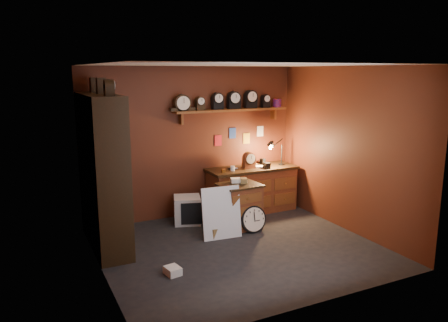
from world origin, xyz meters
TOP-DOWN VIEW (x-y plane):
  - floor at (0.00, 0.00)m, footprint 4.00×4.00m
  - room_shell at (0.04, 0.11)m, footprint 4.02×3.62m
  - shelving_unit at (-1.79, 0.98)m, footprint 0.47×1.60m
  - workbench at (1.05, 1.47)m, footprint 1.71×0.66m
  - low_cabinet at (0.42, 0.78)m, footprint 0.71×0.61m
  - big_round_clock at (0.53, 0.49)m, footprint 0.45×0.16m
  - white_panel at (-0.05, 0.51)m, footprint 0.65×0.23m
  - mini_fridge at (-0.29, 1.39)m, footprint 0.57×0.59m
  - floor_box_a at (-1.58, 0.65)m, footprint 0.30×0.29m
  - floor_box_b at (-1.19, -0.39)m, footprint 0.21×0.24m
  - floor_box_c at (-0.13, 0.56)m, footprint 0.27×0.24m

SIDE VIEW (x-z plane):
  - floor at x=0.00m, z-range 0.00..0.00m
  - white_panel at x=-0.05m, z-range -0.42..0.42m
  - floor_box_b at x=-1.19m, z-range 0.00..0.11m
  - floor_box_a at x=-1.58m, z-range 0.00..0.14m
  - floor_box_c at x=-0.13m, z-range 0.00..0.17m
  - big_round_clock at x=0.53m, z-range -0.01..0.45m
  - mini_fridge at x=-0.29m, z-range 0.00..0.47m
  - low_cabinet at x=0.42m, z-range -0.01..0.84m
  - workbench at x=1.05m, z-range -0.21..1.15m
  - shelving_unit at x=-1.79m, z-range -0.03..2.54m
  - room_shell at x=0.04m, z-range 0.37..3.08m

